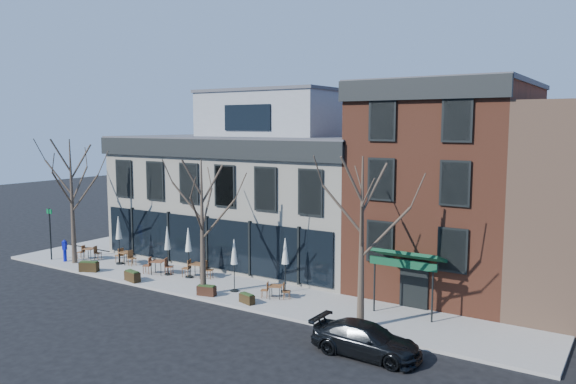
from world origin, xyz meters
The scene contains 25 objects.
ground centered at (0.00, 0.00, 0.00)m, with size 120.00×120.00×0.00m, color black.
sidewalk_front centered at (3.25, -2.15, 0.07)m, with size 33.50×4.70×0.15m, color gray.
sidewalk_side centered at (-11.25, 6.00, 0.07)m, with size 4.50×12.00×0.15m, color gray.
corner_building centered at (0.07, 5.07, 4.72)m, with size 18.39×10.39×11.10m.
red_brick_building centered at (13.00, 4.98, 5.64)m, with size 8.20×11.78×11.18m.
tree_corner centered at (-8.49, -3.20, 4.25)m, with size 3.93×3.98×7.92m.
tree_mid centered at (3.01, -3.90, 3.79)m, with size 3.50×3.55×7.04m.
tree_right centered at (12.01, -3.90, 4.02)m, with size 3.72×3.77×7.48m.
sign_pole centered at (-10.50, -3.50, 2.07)m, with size 0.50×0.10×3.40m.
parked_sedan centered at (13.33, -6.18, 0.64)m, with size 1.79×4.40×1.28m, color black.
call_box centered at (-9.30, -3.33, 0.91)m, with size 0.29×0.29×1.44m.
cafe_set_0 centered at (-8.50, -2.06, 0.61)m, with size 1.72×0.94×0.89m.
cafe_set_1 centered at (-5.47, -1.66, 0.63)m, with size 1.82×0.78×0.94m.
cafe_set_2 centered at (-1.94, -2.30, 0.65)m, with size 1.89×1.15×0.98m.
cafe_set_3 centered at (0.55, -1.61, 0.67)m, with size 1.97×0.99×1.01m.
cafe_set_5 centered at (6.56, -2.44, 0.57)m, with size 1.58×0.95×0.82m.
umbrella_0 centered at (-5.79, -1.87, 2.31)m, with size 0.49×0.49×3.06m.
umbrella_1 centered at (-1.31, -2.10, 2.19)m, with size 0.46×0.46×2.89m.
umbrella_2 centered at (0.12, -1.86, 2.21)m, with size 0.47×0.47×2.92m.
umbrella_3 centered at (4.04, -2.60, 2.13)m, with size 0.45×0.45×2.80m.
umbrella_4 centered at (6.40, -1.29, 2.21)m, with size 0.47×0.47×2.91m.
planter_0 centered at (-5.88, -4.13, 0.46)m, with size 1.21×0.87×0.63m.
planter_1 centered at (-2.03, -4.20, 0.45)m, with size 1.14×0.63×0.60m.
planter_2 centered at (3.28, -3.97, 0.42)m, with size 1.04×0.60×0.55m.
planter_3 centered at (5.81, -3.87, 0.40)m, with size 0.95×0.58×0.49m.
Camera 1 is at (22.09, -25.45, 8.91)m, focal length 35.00 mm.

